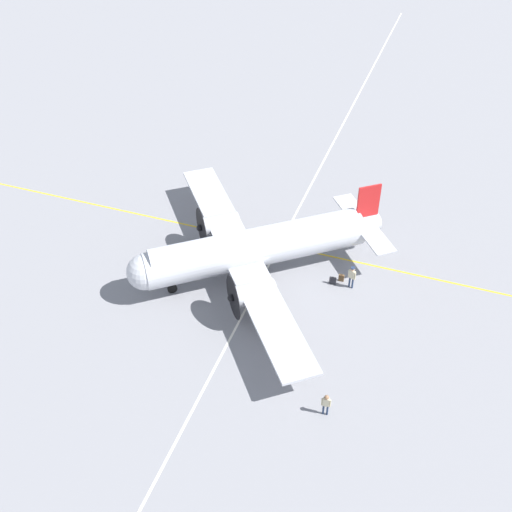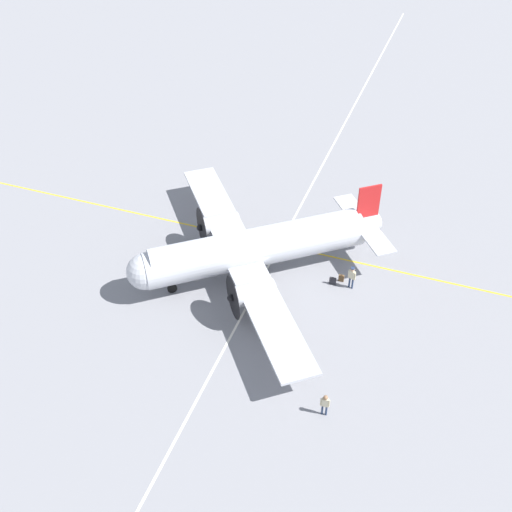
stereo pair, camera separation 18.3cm
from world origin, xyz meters
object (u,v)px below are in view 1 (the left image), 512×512
object	(u,v)px
crew_foreground	(326,403)
suitcase_near_door	(333,281)
passenger_boarding	(352,275)
suitcase_upright_spare	(341,278)
airliner_main	(250,248)

from	to	relation	value
crew_foreground	suitcase_near_door	distance (m)	11.60
passenger_boarding	suitcase_upright_spare	xyz separation A→B (m)	(0.81, -0.45, -0.89)
passenger_boarding	suitcase_near_door	distance (m)	1.59
airliner_main	crew_foreground	world-z (taller)	airliner_main
passenger_boarding	suitcase_upright_spare	bearing A→B (deg)	-8.07
passenger_boarding	airliner_main	bearing A→B (deg)	30.08
suitcase_near_door	crew_foreground	bearing A→B (deg)	102.12
airliner_main	suitcase_upright_spare	xyz separation A→B (m)	(-6.46, -1.64, -2.28)
suitcase_near_door	suitcase_upright_spare	xyz separation A→B (m)	(-0.51, -0.54, -0.02)
suitcase_near_door	suitcase_upright_spare	bearing A→B (deg)	-133.63
crew_foreground	passenger_boarding	xyz separation A→B (m)	(1.11, -11.41, 0.13)
suitcase_near_door	suitcase_upright_spare	distance (m)	0.74
passenger_boarding	suitcase_near_door	xyz separation A→B (m)	(1.32, 0.09, -0.87)
airliner_main	suitcase_near_door	bearing A→B (deg)	152.24
suitcase_near_door	passenger_boarding	bearing A→B (deg)	-176.09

